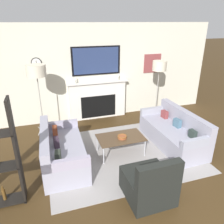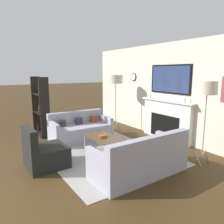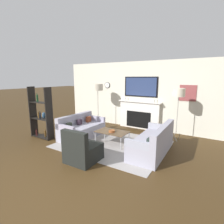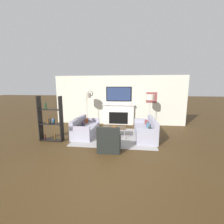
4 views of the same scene
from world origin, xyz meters
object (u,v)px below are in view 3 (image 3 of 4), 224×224
at_px(armchair, 82,151).
at_px(coffee_table, 112,132).
at_px(shelf_unit, 41,115).
at_px(couch_right, 153,143).
at_px(couch_left, 81,129).
at_px(floor_lamp_right, 179,93).
at_px(decorative_bowl, 112,131).
at_px(floor_lamp_left, 98,88).

distance_m(armchair, coffee_table, 1.40).
bearing_deg(shelf_unit, couch_right, 11.52).
bearing_deg(armchair, couch_right, 46.10).
bearing_deg(couch_right, couch_left, 179.99).
relative_size(coffee_table, floor_lamp_right, 0.58).
distance_m(coffee_table, shelf_unit, 2.55).
xyz_separation_m(couch_right, decorative_bowl, (-1.31, -0.04, 0.14)).
bearing_deg(coffee_table, floor_lamp_right, 41.12).
height_order(coffee_table, decorative_bowl, decorative_bowl).
relative_size(armchair, decorative_bowl, 4.19).
bearing_deg(floor_lamp_left, couch_right, -26.15).
distance_m(couch_left, floor_lamp_right, 3.48).
distance_m(couch_right, armchair, 1.93).
xyz_separation_m(couch_left, armchair, (1.26, -1.39, -0.00)).
distance_m(decorative_bowl, shelf_unit, 2.55).
xyz_separation_m(armchair, floor_lamp_right, (1.64, 2.82, 1.29)).
bearing_deg(decorative_bowl, floor_lamp_right, 42.31).
height_order(decorative_bowl, floor_lamp_left, floor_lamp_left).
height_order(coffee_table, floor_lamp_right, floor_lamp_right).
height_order(armchair, floor_lamp_right, floor_lamp_right).
bearing_deg(coffee_table, couch_right, -0.11).
height_order(armchair, decorative_bowl, armchair).
height_order(coffee_table, shelf_unit, shelf_unit).
height_order(floor_lamp_left, shelf_unit, floor_lamp_left).
height_order(couch_left, coffee_table, couch_left).
relative_size(couch_right, shelf_unit, 1.06).
height_order(couch_left, decorative_bowl, couch_left).
distance_m(coffee_table, floor_lamp_right, 2.47).
distance_m(couch_left, decorative_bowl, 1.30).
xyz_separation_m(couch_left, floor_lamp_left, (-0.31, 1.43, 1.37)).
xyz_separation_m(armchair, decorative_bowl, (0.03, 1.35, 0.16)).
height_order(couch_right, floor_lamp_right, floor_lamp_right).
bearing_deg(couch_left, armchair, -47.76).
bearing_deg(couch_right, floor_lamp_right, 77.89).
distance_m(couch_left, shelf_unit, 1.46).
bearing_deg(floor_lamp_right, couch_left, -153.85).
bearing_deg(decorative_bowl, couch_right, 1.88).
relative_size(couch_left, coffee_table, 1.67).
bearing_deg(floor_lamp_left, decorative_bowl, -42.62).
xyz_separation_m(couch_right, floor_lamp_left, (-2.90, 1.43, 1.36)).
distance_m(couch_left, couch_right, 2.60).
bearing_deg(floor_lamp_left, floor_lamp_right, -0.00).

